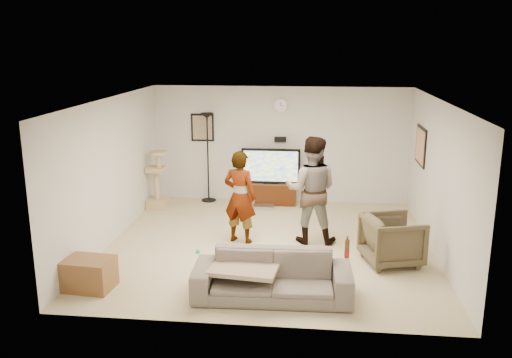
# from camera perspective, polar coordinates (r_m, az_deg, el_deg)

# --- Properties ---
(floor) EXTENTS (5.50, 5.50, 0.02)m
(floor) POSITION_cam_1_polar(r_m,az_deg,el_deg) (9.45, 1.42, -7.01)
(floor) COLOR #BCAD8E
(floor) RESTS_ON ground
(ceiling) EXTENTS (5.50, 5.50, 0.02)m
(ceiling) POSITION_cam_1_polar(r_m,az_deg,el_deg) (8.85, 1.52, 8.37)
(ceiling) COLOR white
(ceiling) RESTS_ON wall_back
(wall_back) EXTENTS (5.50, 0.04, 2.50)m
(wall_back) POSITION_cam_1_polar(r_m,az_deg,el_deg) (11.75, 2.58, 3.62)
(wall_back) COLOR silver
(wall_back) RESTS_ON floor
(wall_front) EXTENTS (5.50, 0.04, 2.50)m
(wall_front) POSITION_cam_1_polar(r_m,az_deg,el_deg) (6.44, -0.57, -5.39)
(wall_front) COLOR silver
(wall_front) RESTS_ON floor
(wall_left) EXTENTS (0.04, 5.50, 2.50)m
(wall_left) POSITION_cam_1_polar(r_m,az_deg,el_deg) (9.68, -14.98, 0.83)
(wall_left) COLOR silver
(wall_left) RESTS_ON floor
(wall_right) EXTENTS (0.04, 5.50, 2.50)m
(wall_right) POSITION_cam_1_polar(r_m,az_deg,el_deg) (9.27, 18.67, -0.03)
(wall_right) COLOR silver
(wall_right) RESTS_ON floor
(wall_clock) EXTENTS (0.26, 0.04, 0.26)m
(wall_clock) POSITION_cam_1_polar(r_m,az_deg,el_deg) (11.59, 2.62, 7.72)
(wall_clock) COLOR white
(wall_clock) RESTS_ON wall_back
(wall_speaker) EXTENTS (0.25, 0.10, 0.10)m
(wall_speaker) POSITION_cam_1_polar(r_m,az_deg,el_deg) (11.67, 2.57, 4.19)
(wall_speaker) COLOR black
(wall_speaker) RESTS_ON wall_back
(picture_back) EXTENTS (0.42, 0.03, 0.52)m
(picture_back) POSITION_cam_1_polar(r_m,az_deg,el_deg) (11.90, -5.64, 5.40)
(picture_back) COLOR gray
(picture_back) RESTS_ON wall_back
(picture_right) EXTENTS (0.03, 0.78, 0.62)m
(picture_right) POSITION_cam_1_polar(r_m,az_deg,el_deg) (10.74, 16.90, 3.36)
(picture_right) COLOR tan
(picture_right) RESTS_ON wall_right
(tv_stand) EXTENTS (1.10, 0.45, 0.46)m
(tv_stand) POSITION_cam_1_polar(r_m,az_deg,el_deg) (11.76, 1.54, -1.48)
(tv_stand) COLOR #381808
(tv_stand) RESTS_ON floor
(console_box) EXTENTS (0.40, 0.30, 0.07)m
(console_box) POSITION_cam_1_polar(r_m,az_deg,el_deg) (11.44, 0.85, -2.93)
(console_box) COLOR #AEADB5
(console_box) RESTS_ON floor
(tv) EXTENTS (1.26, 0.08, 0.75)m
(tv) POSITION_cam_1_polar(r_m,az_deg,el_deg) (11.61, 1.56, 1.39)
(tv) COLOR black
(tv) RESTS_ON tv_stand
(tv_screen) EXTENTS (1.16, 0.01, 0.66)m
(tv_screen) POSITION_cam_1_polar(r_m,az_deg,el_deg) (11.57, 1.54, 1.34)
(tv_screen) COLOR #D1D436
(tv_screen) RESTS_ON tv
(floor_lamp) EXTENTS (0.32, 0.32, 1.94)m
(floor_lamp) POSITION_cam_1_polar(r_m,az_deg,el_deg) (11.81, -5.08, 2.24)
(floor_lamp) COLOR black
(floor_lamp) RESTS_ON floor
(cat_tree) EXTENTS (0.41, 0.41, 1.24)m
(cat_tree) POSITION_cam_1_polar(r_m,az_deg,el_deg) (11.50, -10.41, -0.06)
(cat_tree) COLOR tan
(cat_tree) RESTS_ON floor
(person_left) EXTENTS (0.68, 0.55, 1.63)m
(person_left) POSITION_cam_1_polar(r_m,az_deg,el_deg) (9.35, -1.69, -1.90)
(person_left) COLOR #969696
(person_left) RESTS_ON floor
(person_right) EXTENTS (0.96, 0.77, 1.87)m
(person_right) POSITION_cam_1_polar(r_m,az_deg,el_deg) (9.38, 5.84, -1.16)
(person_right) COLOR navy
(person_right) RESTS_ON floor
(sofa) EXTENTS (2.18, 0.91, 0.63)m
(sofa) POSITION_cam_1_polar(r_m,az_deg,el_deg) (7.51, 1.73, -10.15)
(sofa) COLOR #675F56
(sofa) RESTS_ON floor
(throw_blanket) EXTENTS (0.97, 0.80, 0.06)m
(throw_blanket) POSITION_cam_1_polar(r_m,az_deg,el_deg) (7.50, -1.15, -9.26)
(throw_blanket) COLOR tan
(throw_blanket) RESTS_ON sofa
(beer_bottle) EXTENTS (0.06, 0.06, 0.25)m
(beer_bottle) POSITION_cam_1_polar(r_m,az_deg,el_deg) (7.34, 9.54, -7.24)
(beer_bottle) COLOR #593317
(beer_bottle) RESTS_ON sofa
(armchair) EXTENTS (1.05, 1.03, 0.78)m
(armchair) POSITION_cam_1_polar(r_m,az_deg,el_deg) (8.84, 14.11, -6.23)
(armchair) COLOR #4A3F2B
(armchair) RESTS_ON floor
(side_table) EXTENTS (0.71, 0.55, 0.44)m
(side_table) POSITION_cam_1_polar(r_m,az_deg,el_deg) (8.15, -17.12, -9.50)
(side_table) COLOR brown
(side_table) RESTS_ON floor
(toy_ball) EXTENTS (0.07, 0.07, 0.07)m
(toy_ball) POSITION_cam_1_polar(r_m,az_deg,el_deg) (9.14, -6.12, -7.55)
(toy_ball) COLOR #18A4A2
(toy_ball) RESTS_ON floor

